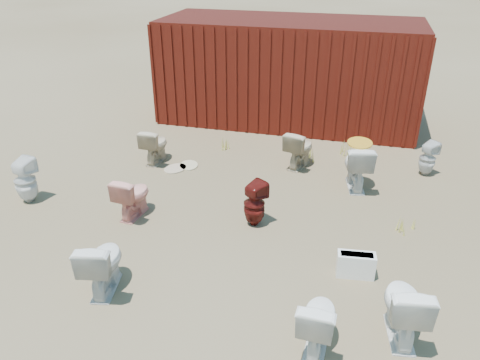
% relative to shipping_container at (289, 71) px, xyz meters
% --- Properties ---
extents(ground, '(100.00, 100.00, 0.00)m').
position_rel_shipping_container_xyz_m(ground, '(0.00, -5.20, -1.20)').
color(ground, brown).
rests_on(ground, ground).
extents(shipping_container, '(6.00, 2.40, 2.40)m').
position_rel_shipping_container_xyz_m(shipping_container, '(0.00, 0.00, 0.00)').
color(shipping_container, '#47100B').
rests_on(shipping_container, ground).
extents(toilet_front_a, '(0.59, 0.85, 0.79)m').
position_rel_shipping_container_xyz_m(toilet_front_a, '(-1.17, -6.98, -0.80)').
color(toilet_front_a, silver).
rests_on(toilet_front_a, ground).
extents(toilet_front_pink, '(0.47, 0.74, 0.72)m').
position_rel_shipping_container_xyz_m(toilet_front_pink, '(-1.63, -5.22, -0.84)').
color(toilet_front_pink, '#F1998B').
rests_on(toilet_front_pink, ground).
extents(toilet_front_c, '(0.44, 0.73, 0.73)m').
position_rel_shipping_container_xyz_m(toilet_front_c, '(1.57, -7.25, -0.84)').
color(toilet_front_c, white).
rests_on(toilet_front_c, ground).
extents(toilet_front_maroon, '(0.46, 0.47, 0.74)m').
position_rel_shipping_container_xyz_m(toilet_front_maroon, '(0.34, -4.99, -0.83)').
color(toilet_front_maroon, '#58120F').
rests_on(toilet_front_maroon, ground).
extents(toilet_front_e, '(0.57, 0.86, 0.82)m').
position_rel_shipping_container_xyz_m(toilet_front_e, '(2.48, -6.84, -0.79)').
color(toilet_front_e, white).
rests_on(toilet_front_e, ground).
extents(toilet_back_a, '(0.40, 0.40, 0.79)m').
position_rel_shipping_container_xyz_m(toilet_back_a, '(-3.60, -5.27, -0.80)').
color(toilet_back_a, white).
rests_on(toilet_back_a, ground).
extents(toilet_back_beige_left, '(0.42, 0.72, 0.72)m').
position_rel_shipping_container_xyz_m(toilet_back_beige_left, '(-2.14, -3.21, -0.84)').
color(toilet_back_beige_left, '#CAB793').
rests_on(toilet_back_beige_left, ground).
extents(toilet_back_beige_right, '(0.62, 0.84, 0.76)m').
position_rel_shipping_container_xyz_m(toilet_back_beige_right, '(0.70, -2.68, -0.82)').
color(toilet_back_beige_right, '#BEAD8B').
rests_on(toilet_back_beige_right, ground).
extents(toilet_back_yellowlid, '(0.63, 0.91, 0.86)m').
position_rel_shipping_container_xyz_m(toilet_back_yellowlid, '(1.83, -3.29, -0.77)').
color(toilet_back_yellowlid, white).
rests_on(toilet_back_yellowlid, ground).
extents(toilet_back_e, '(0.43, 0.43, 0.67)m').
position_rel_shipping_container_xyz_m(toilet_back_e, '(3.11, -2.43, -0.87)').
color(toilet_back_e, silver).
rests_on(toilet_back_e, ground).
extents(yellow_lid, '(0.43, 0.54, 0.02)m').
position_rel_shipping_container_xyz_m(yellow_lid, '(1.83, -3.29, -0.33)').
color(yellow_lid, gold).
rests_on(yellow_lid, toilet_back_yellowlid).
extents(loose_tank, '(0.52, 0.26, 0.35)m').
position_rel_shipping_container_xyz_m(loose_tank, '(1.94, -5.89, -1.02)').
color(loose_tank, white).
rests_on(loose_tank, ground).
extents(loose_lid_near, '(0.54, 0.60, 0.02)m').
position_rel_shipping_container_xyz_m(loose_lid_near, '(-1.63, -3.45, -1.19)').
color(loose_lid_near, tan).
rests_on(loose_lid_near, ground).
extents(loose_lid_far, '(0.50, 0.56, 0.02)m').
position_rel_shipping_container_xyz_m(loose_lid_far, '(-1.42, -3.24, -1.19)').
color(loose_lid_far, '#C7BB90').
rests_on(loose_lid_far, ground).
extents(weed_clump_a, '(0.36, 0.36, 0.28)m').
position_rel_shipping_container_xyz_m(weed_clump_a, '(-2.45, -2.45, -1.06)').
color(weed_clump_a, '#C9C150').
rests_on(weed_clump_a, ground).
extents(weed_clump_b, '(0.32, 0.32, 0.31)m').
position_rel_shipping_container_xyz_m(weed_clump_b, '(0.79, -2.31, -1.04)').
color(weed_clump_b, '#C9C150').
rests_on(weed_clump_b, ground).
extents(weed_clump_c, '(0.36, 0.36, 0.35)m').
position_rel_shipping_container_xyz_m(weed_clump_c, '(1.84, -2.46, -1.03)').
color(weed_clump_c, '#C9C150').
rests_on(weed_clump_c, ground).
extents(weed_clump_d, '(0.30, 0.30, 0.26)m').
position_rel_shipping_container_xyz_m(weed_clump_d, '(-0.95, -2.20, -1.07)').
color(weed_clump_d, '#C9C150').
rests_on(weed_clump_d, ground).
extents(weed_clump_e, '(0.34, 0.34, 0.31)m').
position_rel_shipping_container_xyz_m(weed_clump_e, '(1.62, -1.93, -1.04)').
color(weed_clump_e, '#C9C150').
rests_on(weed_clump_e, ground).
extents(weed_clump_f, '(0.28, 0.28, 0.24)m').
position_rel_shipping_container_xyz_m(weed_clump_f, '(2.68, -4.59, -1.08)').
color(weed_clump_f, '#C9C150').
rests_on(weed_clump_f, ground).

